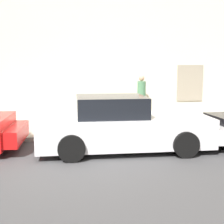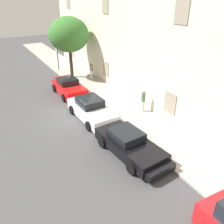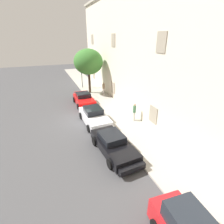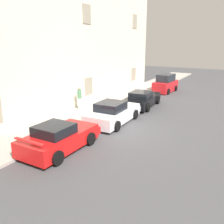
# 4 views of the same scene
# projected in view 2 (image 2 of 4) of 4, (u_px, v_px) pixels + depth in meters

# --- Properties ---
(ground_plane) EXTENTS (80.00, 80.00, 0.00)m
(ground_plane) POSITION_uv_depth(u_px,v_px,m) (74.00, 115.00, 17.92)
(ground_plane) COLOR #444447
(sidewalk) EXTENTS (60.00, 3.35, 0.14)m
(sidewalk) POSITION_uv_depth(u_px,v_px,m) (116.00, 103.00, 19.60)
(sidewalk) COLOR #A8A399
(sidewalk) RESTS_ON ground
(building_facade) EXTENTS (34.85, 5.16, 12.94)m
(building_facade) POSITION_uv_depth(u_px,v_px,m) (159.00, 20.00, 18.44)
(building_facade) COLOR beige
(building_facade) RESTS_ON ground
(sportscar_red_lead) EXTENTS (4.59, 2.27, 1.45)m
(sportscar_red_lead) POSITION_uv_depth(u_px,v_px,m) (70.00, 88.00, 21.15)
(sportscar_red_lead) COLOR red
(sportscar_red_lead) RESTS_ON ground
(sportscar_yellow_flank) EXTENTS (5.13, 2.38, 1.50)m
(sportscar_yellow_flank) POSITION_uv_depth(u_px,v_px,m) (93.00, 111.00, 17.03)
(sportscar_yellow_flank) COLOR white
(sportscar_yellow_flank) RESTS_ON ground
(sportscar_white_middle) EXTENTS (5.16, 2.46, 1.34)m
(sportscar_white_middle) POSITION_uv_depth(u_px,v_px,m) (131.00, 146.00, 13.22)
(sportscar_white_middle) COLOR black
(sportscar_white_middle) RESTS_ON ground
(tree_near_kerb) EXTENTS (4.10, 4.10, 6.31)m
(tree_near_kerb) POSITION_uv_depth(u_px,v_px,m) (69.00, 35.00, 23.48)
(tree_near_kerb) COLOR #38281E
(tree_near_kerb) RESTS_ON sidewalk
(traffic_light) EXTENTS (0.44, 0.36, 3.62)m
(traffic_light) POSITION_uv_depth(u_px,v_px,m) (56.00, 49.00, 26.75)
(traffic_light) COLOR black
(traffic_light) RESTS_ON sidewalk
(pedestrian_admiring) EXTENTS (0.50, 0.50, 1.75)m
(pedestrian_admiring) POSITION_uv_depth(u_px,v_px,m) (91.00, 70.00, 24.76)
(pedestrian_admiring) COLOR silver
(pedestrian_admiring) RESTS_ON sidewalk
(pedestrian_strolling) EXTENTS (0.45, 0.45, 1.80)m
(pedestrian_strolling) POSITION_uv_depth(u_px,v_px,m) (143.00, 100.00, 17.70)
(pedestrian_strolling) COLOR silver
(pedestrian_strolling) RESTS_ON sidewalk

